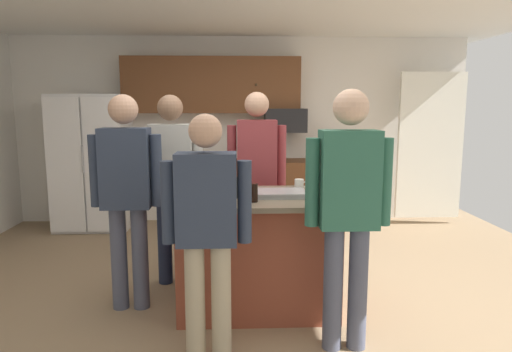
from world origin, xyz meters
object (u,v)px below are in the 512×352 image
(mug_blue_stoneware, at_px, (194,187))
(serving_tray, at_px, (278,193))
(person_elder_center, at_px, (127,187))
(glass_pilsner, at_px, (234,188))
(person_guest_by_door, at_px, (207,222))
(person_host_foreground, at_px, (172,176))
(microwave_over_range, at_px, (285,120))
(tumbler_amber, at_px, (233,181))
(glass_stout_tall, at_px, (254,193))
(kitchen_island, at_px, (258,251))
(mug_ceramic_white, at_px, (299,185))
(person_guest_left, at_px, (257,169))
(person_guest_right, at_px, (348,202))
(refrigerator, at_px, (93,162))

(mug_blue_stoneware, relative_size, serving_tray, 0.28)
(person_elder_center, relative_size, glass_pilsner, 10.55)
(person_elder_center, relative_size, person_guest_by_door, 1.08)
(person_host_foreground, bearing_deg, microwave_over_range, 95.78)
(tumbler_amber, distance_m, glass_stout_tall, 0.55)
(kitchen_island, relative_size, serving_tray, 3.14)
(person_host_foreground, height_order, mug_ceramic_white, person_host_foreground)
(glass_pilsner, bearing_deg, glass_stout_tall, -46.86)
(person_guest_left, xyz_separation_m, glass_stout_tall, (-0.07, -1.04, -0.03))
(person_host_foreground, xyz_separation_m, tumbler_amber, (0.55, -0.27, -0.01))
(kitchen_island, height_order, person_guest_right, person_guest_right)
(glass_pilsner, xyz_separation_m, mug_ceramic_white, (0.55, 0.27, -0.03))
(glass_pilsner, height_order, serving_tray, glass_pilsner)
(microwave_over_range, relative_size, person_guest_by_door, 0.35)
(person_host_foreground, xyz_separation_m, mug_blue_stoneware, (0.24, -0.41, -0.02))
(mug_blue_stoneware, bearing_deg, microwave_over_range, 68.19)
(kitchen_island, height_order, person_guest_by_door, person_guest_by_door)
(person_elder_center, bearing_deg, microwave_over_range, 61.12)
(refrigerator, relative_size, kitchen_island, 1.30)
(glass_pilsner, height_order, tumbler_amber, glass_pilsner)
(mug_blue_stoneware, relative_size, glass_stout_tall, 0.89)
(glass_pilsner, bearing_deg, kitchen_island, 24.24)
(microwave_over_range, relative_size, kitchen_island, 0.41)
(mug_ceramic_white, height_order, mug_blue_stoneware, mug_blue_stoneware)
(mug_blue_stoneware, bearing_deg, mug_ceramic_white, 3.03)
(glass_pilsner, relative_size, mug_blue_stoneware, 1.31)
(glass_pilsner, distance_m, serving_tray, 0.36)
(refrigerator, relative_size, serving_tray, 4.08)
(person_elder_center, relative_size, person_guest_right, 0.99)
(person_elder_center, bearing_deg, mug_blue_stoneware, 14.18)
(person_elder_center, xyz_separation_m, person_host_foreground, (0.28, 0.53, 0.01))
(kitchen_island, height_order, glass_pilsner, glass_pilsner)
(person_guest_left, height_order, mug_ceramic_white, person_guest_left)
(person_guest_right, distance_m, mug_ceramic_white, 0.89)
(person_elder_center, distance_m, tumbler_amber, 0.88)
(kitchen_island, relative_size, tumbler_amber, 9.72)
(tumbler_amber, bearing_deg, person_guest_by_door, -98.39)
(kitchen_island, relative_size, person_elder_center, 0.80)
(person_elder_center, xyz_separation_m, person_guest_by_door, (0.68, -0.78, -0.09))
(person_elder_center, distance_m, glass_pilsner, 0.86)
(person_guest_by_door, xyz_separation_m, glass_pilsner, (0.17, 0.67, 0.10))
(person_guest_right, height_order, person_host_foreground, person_guest_right)
(refrigerator, xyz_separation_m, serving_tray, (2.26, -2.60, 0.06))
(refrigerator, xyz_separation_m, mug_ceramic_white, (2.46, -2.38, 0.09))
(refrigerator, xyz_separation_m, person_host_foreground, (1.34, -2.02, 0.12))
(refrigerator, relative_size, tumbler_amber, 12.64)
(person_guest_right, xyz_separation_m, person_host_foreground, (-1.32, 1.23, -0.01))
(refrigerator, bearing_deg, person_guest_by_door, -62.34)
(person_guest_right, height_order, serving_tray, person_guest_right)
(person_elder_center, bearing_deg, person_guest_right, -22.35)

